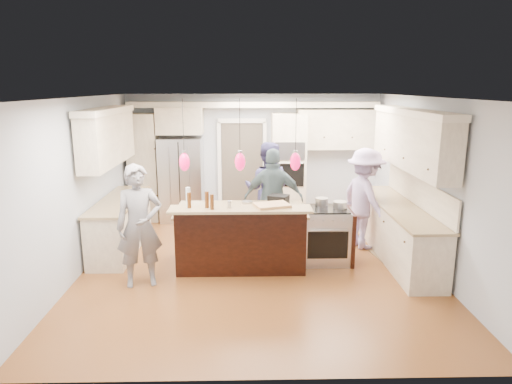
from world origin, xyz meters
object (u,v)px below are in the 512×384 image
island_range (326,235)px  person_far_left (267,189)px  refrigerator (182,179)px  kitchen_island (241,236)px  person_bar_end (139,226)px

island_range → person_far_left: size_ratio=0.50×
refrigerator → kitchen_island: 2.91m
person_bar_end → island_range: bearing=1.5°
refrigerator → person_bar_end: 3.34m
island_range → person_bar_end: size_ratio=0.51×
refrigerator → kitchen_island: refrigerator is taller
refrigerator → kitchen_island: size_ratio=0.86×
island_range → person_far_left: (-0.92, 1.45, 0.46)m
island_range → kitchen_island: bearing=-176.9°
person_far_left → refrigerator: bearing=-20.5°
person_far_left → person_bar_end: bearing=59.3°
kitchen_island → person_bar_end: bearing=-152.0°
island_range → person_far_left: bearing=122.2°
kitchen_island → island_range: (1.41, 0.08, -0.03)m
island_range → person_far_left: 1.78m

